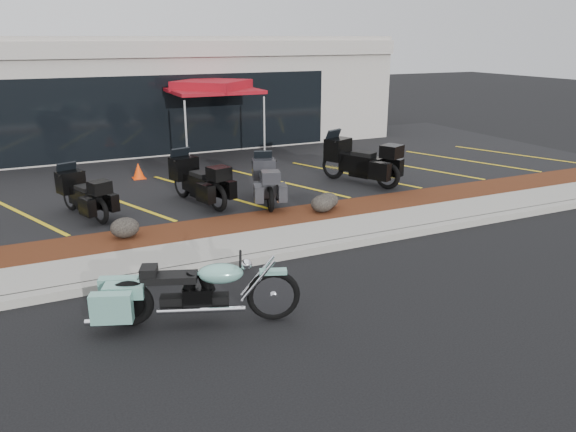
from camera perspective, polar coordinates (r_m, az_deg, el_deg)
ground at (r=9.84m, az=1.46°, el=-6.11°), size 90.00×90.00×0.00m
curb at (r=10.56m, az=-0.72°, el=-3.95°), size 24.00×0.25×0.15m
sidewalk at (r=11.16m, az=-2.21°, el=-2.74°), size 24.00×1.20×0.15m
mulch_bed at (r=12.21m, az=-4.41°, el=-0.93°), size 24.00×1.20×0.16m
upper_lot at (r=17.19m, az=-10.87°, el=4.30°), size 26.00×9.60×0.15m
dealership_building at (r=22.95m, az=-15.23°, el=12.23°), size 18.00×8.16×4.00m
boulder_left at (r=11.61m, az=-16.24°, el=-1.14°), size 0.57×0.48×0.40m
boulder_mid at (r=12.80m, az=3.50°, el=1.26°), size 0.55×0.46×0.39m
boulder_right at (r=13.10m, az=4.05°, el=1.59°), size 0.51×0.43×0.36m
hero_cruiser at (r=8.18m, az=-1.50°, el=-7.33°), size 3.00×1.72×1.03m
touring_black_front at (r=13.76m, az=-21.36°, el=2.80°), size 1.38×2.08×1.13m
touring_black_mid at (r=14.11m, az=-10.77°, el=4.32°), size 1.39×2.30×1.25m
touring_grey at (r=14.10m, az=-2.53°, el=4.38°), size 1.27×2.10×1.15m
touring_black_rear at (r=15.78m, az=4.65°, el=6.26°), size 1.85×2.57×1.40m
traffic_cone at (r=16.42m, az=-14.95°, el=4.46°), size 0.33×0.33×0.45m
popup_canopy at (r=18.47m, az=-7.72°, el=12.77°), size 3.03×3.03×2.51m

